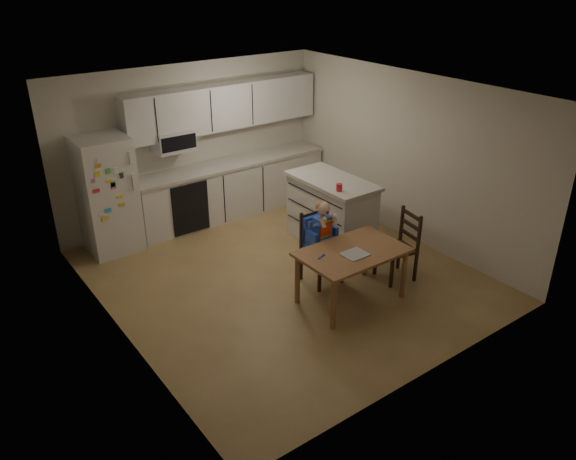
# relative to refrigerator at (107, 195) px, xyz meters

# --- Properties ---
(room) EXTENTS (4.52, 5.01, 2.51)m
(room) POSITION_rel_refrigerator_xyz_m (1.55, -1.67, 0.40)
(room) COLOR olive
(room) RESTS_ON ground
(refrigerator) EXTENTS (0.72, 0.70, 1.70)m
(refrigerator) POSITION_rel_refrigerator_xyz_m (0.00, 0.00, 0.00)
(refrigerator) COLOR silver
(refrigerator) RESTS_ON ground
(kitchen_run) EXTENTS (3.37, 0.62, 2.15)m
(kitchen_run) POSITION_rel_refrigerator_xyz_m (2.05, 0.09, 0.03)
(kitchen_run) COLOR silver
(kitchen_run) RESTS_ON ground
(kitchen_island) EXTENTS (0.73, 1.40, 1.03)m
(kitchen_island) POSITION_rel_refrigerator_xyz_m (2.70, -1.78, -0.33)
(kitchen_island) COLOR silver
(kitchen_island) RESTS_ON ground
(red_cup) EXTENTS (0.08, 0.08, 0.10)m
(red_cup) POSITION_rel_refrigerator_xyz_m (2.47, -2.18, 0.23)
(red_cup) COLOR red
(red_cup) RESTS_ON kitchen_island
(dining_table) EXTENTS (1.30, 0.84, 0.70)m
(dining_table) POSITION_rel_refrigerator_xyz_m (1.88, -3.13, -0.25)
(dining_table) COLOR brown
(dining_table) RESTS_ON ground
(napkin) EXTENTS (0.29, 0.25, 0.01)m
(napkin) POSITION_rel_refrigerator_xyz_m (1.83, -3.22, -0.15)
(napkin) COLOR #A7A6AB
(napkin) RESTS_ON dining_table
(toddler_spoon) EXTENTS (0.12, 0.06, 0.02)m
(toddler_spoon) POSITION_rel_refrigerator_xyz_m (1.46, -3.04, -0.14)
(toddler_spoon) COLOR blue
(toddler_spoon) RESTS_ON dining_table
(chair_booster) EXTENTS (0.43, 0.43, 1.15)m
(chair_booster) POSITION_rel_refrigerator_xyz_m (1.88, -2.51, -0.16)
(chair_booster) COLOR black
(chair_booster) RESTS_ON ground
(chair_side) EXTENTS (0.49, 0.49, 0.95)m
(chair_side) POSITION_rel_refrigerator_xyz_m (2.82, -3.10, -0.31)
(chair_side) COLOR black
(chair_side) RESTS_ON ground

